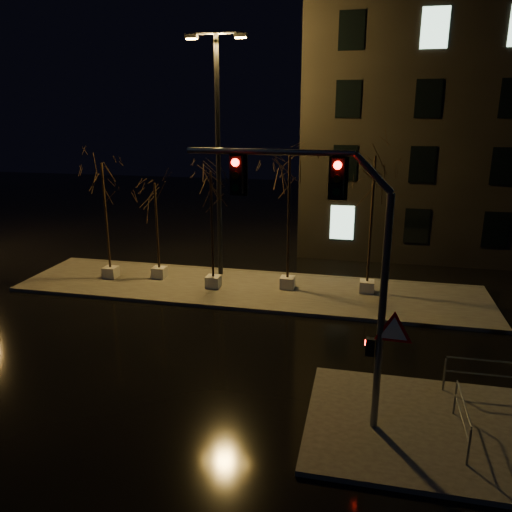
# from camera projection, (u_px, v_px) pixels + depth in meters

# --- Properties ---
(ground) EXTENTS (90.00, 90.00, 0.00)m
(ground) POSITION_uv_depth(u_px,v_px,m) (210.00, 346.00, 18.11)
(ground) COLOR black
(ground) RESTS_ON ground
(median) EXTENTS (22.00, 5.00, 0.15)m
(median) POSITION_uv_depth(u_px,v_px,m) (248.00, 289.00, 23.71)
(median) COLOR #423F3A
(median) RESTS_ON ground
(sidewalk_corner) EXTENTS (7.00, 5.00, 0.15)m
(sidewalk_corner) POSITION_uv_depth(u_px,v_px,m) (439.00, 430.00, 13.25)
(sidewalk_corner) COLOR #423F3A
(sidewalk_corner) RESTS_ON ground
(tree_0) EXTENTS (1.80, 1.80, 5.85)m
(tree_0) POSITION_uv_depth(u_px,v_px,m) (104.00, 190.00, 23.84)
(tree_0) COLOR beige
(tree_0) RESTS_ON median
(tree_1) EXTENTS (1.80, 1.80, 4.88)m
(tree_1) POSITION_uv_depth(u_px,v_px,m) (156.00, 205.00, 24.02)
(tree_1) COLOR beige
(tree_1) RESTS_ON median
(tree_2) EXTENTS (1.80, 1.80, 5.62)m
(tree_2) POSITION_uv_depth(u_px,v_px,m) (211.00, 198.00, 22.53)
(tree_2) COLOR beige
(tree_2) RESTS_ON median
(tree_3) EXTENTS (1.80, 1.80, 6.35)m
(tree_3) POSITION_uv_depth(u_px,v_px,m) (289.00, 186.00, 22.24)
(tree_3) COLOR beige
(tree_3) RESTS_ON median
(tree_4) EXTENTS (1.80, 1.80, 6.37)m
(tree_4) POSITION_uv_depth(u_px,v_px,m) (373.00, 188.00, 21.70)
(tree_4) COLOR beige
(tree_4) RESTS_ON median
(traffic_signal_mast) EXTENTS (5.88, 0.43, 7.18)m
(traffic_signal_mast) POSITION_uv_depth(u_px,v_px,m) (338.00, 252.00, 12.26)
(traffic_signal_mast) COLOR slate
(traffic_signal_mast) RESTS_ON sidewalk_corner
(streetlight_main) EXTENTS (2.87, 0.47, 11.48)m
(streetlight_main) POSITION_uv_depth(u_px,v_px,m) (218.00, 142.00, 23.77)
(streetlight_main) COLOR black
(streetlight_main) RESTS_ON median
(guard_rail_a) EXTENTS (2.58, 0.09, 1.11)m
(guard_rail_a) POSITION_uv_depth(u_px,v_px,m) (491.00, 372.00, 14.56)
(guard_rail_a) COLOR slate
(guard_rail_a) RESTS_ON sidewalk_corner
(guard_rail_b) EXTENTS (0.07, 2.19, 1.04)m
(guard_rail_b) POSITION_uv_depth(u_px,v_px,m) (462.00, 414.00, 12.64)
(guard_rail_b) COLOR slate
(guard_rail_b) RESTS_ON sidewalk_corner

